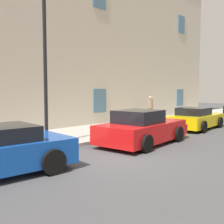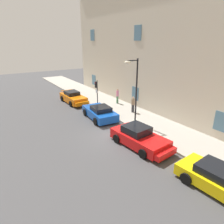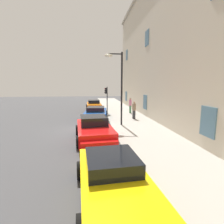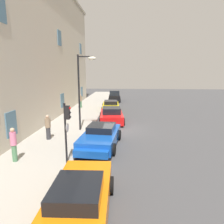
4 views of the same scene
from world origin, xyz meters
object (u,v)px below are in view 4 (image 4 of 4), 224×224
pedestrian_admiring (14,144)px  sportscar_yellow_flank (100,138)px  street_lamp (84,79)px  pedestrian_strolling (81,101)px  sportscar_tail_end (111,106)px  sportscar_white_middle (111,115)px  traffic_light (67,123)px  sportscar_red_lead (81,197)px  pedestrian_bystander (48,127)px

pedestrian_admiring → sportscar_yellow_flank: bearing=-56.9°
sportscar_yellow_flank → street_lamp: 5.03m
pedestrian_strolling → sportscar_yellow_flank: bearing=-162.7°
sportscar_tail_end → pedestrian_admiring: pedestrian_admiring is taller
sportscar_yellow_flank → street_lamp: (3.24, 1.56, 3.52)m
sportscar_white_middle → sportscar_tail_end: sportscar_white_middle is taller
sportscar_yellow_flank → traffic_light: 3.38m
sportscar_tail_end → pedestrian_strolling: (0.84, 3.94, 0.44)m
sportscar_red_lead → pedestrian_bystander: 7.93m
pedestrian_strolling → sportscar_red_lead: bearing=-167.6°
sportscar_red_lead → pedestrian_admiring: bearing=50.3°
sportscar_tail_end → pedestrian_bystander: (-11.54, 3.46, 0.44)m
sportscar_red_lead → sportscar_white_middle: bearing=-0.8°
pedestrian_strolling → pedestrian_bystander: size_ratio=1.01×
sportscar_yellow_flank → pedestrian_strolling: size_ratio=2.87×
sportscar_tail_end → traffic_light: traffic_light is taller
pedestrian_bystander → sportscar_yellow_flank: bearing=-103.2°
sportscar_white_middle → sportscar_tail_end: (5.78, 0.47, -0.06)m
sportscar_yellow_flank → sportscar_white_middle: bearing=-2.4°
pedestrian_admiring → pedestrian_strolling: (15.88, 0.06, -0.06)m
sportscar_white_middle → pedestrian_strolling: pedestrian_strolling is taller
traffic_light → pedestrian_bystander: (3.53, 2.37, -1.22)m
sportscar_yellow_flank → pedestrian_bystander: (0.85, 3.64, 0.40)m
pedestrian_bystander → street_lamp: bearing=-41.0°
sportscar_white_middle → traffic_light: traffic_light is taller
sportscar_red_lead → sportscar_tail_end: (18.51, 0.30, -0.04)m
traffic_light → pedestrian_strolling: (15.91, 2.86, -1.21)m
sportscar_white_middle → street_lamp: bearing=151.3°
sportscar_yellow_flank → street_lamp: size_ratio=0.85×
traffic_light → pedestrian_strolling: 16.22m
sportscar_tail_end → street_lamp: bearing=171.4°
sportscar_red_lead → pedestrian_bystander: size_ratio=2.86×
sportscar_yellow_flank → sportscar_white_middle: 6.62m
sportscar_tail_end → pedestrian_bystander: pedestrian_bystander is taller
sportscar_white_middle → traffic_light: (-9.30, 1.55, 1.60)m
pedestrian_strolling → traffic_light: bearing=-169.8°
traffic_light → pedestrian_strolling: bearing=10.2°
sportscar_white_middle → sportscar_yellow_flank: bearing=177.6°
sportscar_tail_end → pedestrian_bystander: 12.05m
traffic_light → street_lamp: street_lamp is taller
sportscar_red_lead → pedestrian_strolling: bearing=12.4°
traffic_light → street_lamp: size_ratio=0.53×
pedestrian_strolling → pedestrian_bystander: (-12.38, -0.49, -0.01)m
street_lamp → traffic_light: bearing=-177.1°
sportscar_yellow_flank → pedestrian_strolling: 13.87m
sportscar_red_lead → street_lamp: street_lamp is taller
sportscar_yellow_flank → sportscar_tail_end: bearing=0.9°
sportscar_yellow_flank → street_lamp: bearing=25.8°
sportscar_white_middle → pedestrian_bystander: size_ratio=2.87×
sportscar_yellow_flank → sportscar_red_lead: bearing=-179.0°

